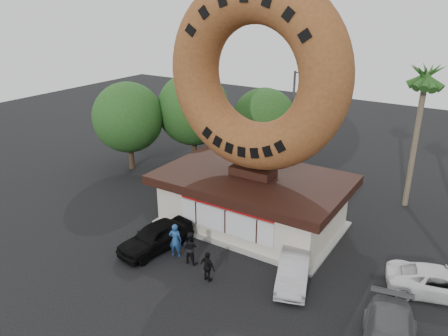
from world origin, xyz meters
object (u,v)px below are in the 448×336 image
at_px(car_white, 440,282).
at_px(car_black, 156,237).
at_px(giant_donut, 255,75).
at_px(person_right, 208,267).
at_px(street_lamp, 294,116).
at_px(person_left, 175,240).
at_px(car_silver, 294,270).
at_px(donut_shop, 252,198).
at_px(person_center, 190,248).

bearing_deg(car_white, car_black, 89.44).
height_order(giant_donut, car_black, giant_donut).
distance_m(giant_donut, person_right, 10.56).
bearing_deg(street_lamp, person_left, -89.48).
bearing_deg(person_left, car_white, 177.78).
height_order(person_right, car_black, person_right).
distance_m(car_silver, car_white, 6.83).
bearing_deg(car_white, giant_donut, 66.20).
bearing_deg(donut_shop, street_lamp, 100.50).
bearing_deg(person_left, donut_shop, -128.11).
distance_m(street_lamp, person_left, 15.80).
relative_size(giant_donut, car_white, 2.26).
height_order(donut_shop, street_lamp, street_lamp).
bearing_deg(car_black, car_silver, 20.96).
height_order(person_right, car_white, person_right).
distance_m(person_left, car_white, 13.26).
relative_size(person_left, person_center, 1.08).
relative_size(street_lamp, person_center, 4.38).
height_order(street_lamp, person_left, street_lamp).
distance_m(donut_shop, car_white, 11.00).
height_order(giant_donut, car_white, giant_donut).
bearing_deg(car_silver, street_lamp, 96.26).
distance_m(donut_shop, person_center, 5.56).
distance_m(person_right, car_white, 11.07).
height_order(donut_shop, car_white, donut_shop).
xyz_separation_m(person_center, car_silver, (5.31, 1.42, -0.23)).
height_order(car_silver, car_white, car_silver).
height_order(donut_shop, giant_donut, giant_donut).
height_order(street_lamp, person_center, street_lamp).
height_order(street_lamp, car_silver, street_lamp).
bearing_deg(street_lamp, person_center, -85.63).
bearing_deg(person_left, car_black, -19.27).
bearing_deg(car_black, street_lamp, 96.24).
bearing_deg(person_left, giant_donut, -128.06).
xyz_separation_m(donut_shop, car_black, (-3.10, -5.42, -0.99)).
bearing_deg(person_center, car_black, -5.14).
bearing_deg(person_center, car_white, -164.14).
bearing_deg(person_right, donut_shop, -69.63).
height_order(donut_shop, person_center, donut_shop).
relative_size(car_silver, car_white, 0.86).
bearing_deg(car_black, car_white, 27.48).
relative_size(car_black, car_silver, 1.10).
height_order(person_left, car_white, person_left).
distance_m(person_left, car_black, 1.40).
bearing_deg(car_silver, person_center, 176.43).
bearing_deg(donut_shop, person_center, -97.03).
height_order(giant_donut, person_left, giant_donut).
height_order(donut_shop, car_silver, donut_shop).
relative_size(person_right, car_black, 0.36).
bearing_deg(person_center, person_left, -7.95).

